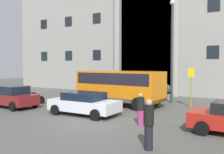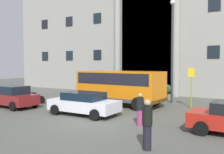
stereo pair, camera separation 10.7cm
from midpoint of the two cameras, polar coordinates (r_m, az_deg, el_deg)
ground_plane at (r=13.10m, az=-4.55°, el=-10.67°), size 80.00×64.00×0.12m
office_building_facade at (r=29.58m, az=15.85°, el=15.32°), size 41.37×9.64×18.93m
orange_minibus at (r=18.17m, az=1.98°, el=-1.80°), size 6.60×3.17×2.54m
bus_stop_sign at (r=17.90m, az=18.15°, el=-1.45°), size 0.44×0.08×2.77m
hedge_planter_entrance_right at (r=22.09m, az=11.58°, el=-3.30°), size 2.06×0.70×1.39m
hedge_planter_entrance_left at (r=24.33m, az=0.51°, el=-2.36°), size 1.60×0.97×1.67m
parked_coupe_end at (r=18.70m, az=-22.05°, el=-4.23°), size 4.05×2.13×1.53m
parked_compact_extra at (r=14.85m, az=-6.38°, el=-6.05°), size 4.27×2.09×1.37m
motorcycle_far_end at (r=20.27m, az=-17.44°, el=-4.52°), size 1.96×0.55×0.89m
pedestrian_woman_dark_dress at (r=12.19m, az=6.80°, el=-7.52°), size 0.36×0.36×1.62m
pedestrian_woman_with_bag at (r=8.81m, az=8.57°, el=-10.87°), size 0.36×0.36×1.79m
lamppost_plaza_centre at (r=19.83m, az=14.03°, el=7.53°), size 0.40×0.40×8.05m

